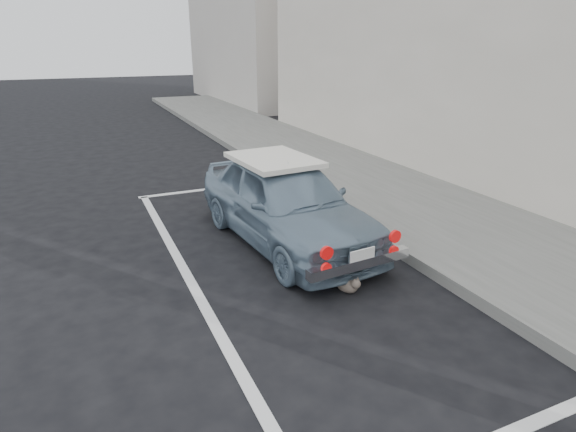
{
  "coord_description": "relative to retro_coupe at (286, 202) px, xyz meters",
  "views": [
    {
      "loc": [
        -1.95,
        -2.37,
        2.74
      ],
      "look_at": [
        0.28,
        2.6,
        0.75
      ],
      "focal_mm": 30.0,
      "sensor_mm": 36.0,
      "label": 1
    }
  ],
  "objects": [
    {
      "name": "pline_front",
      "position": [
        -0.16,
        3.01,
        -0.61
      ],
      "size": [
        3.0,
        0.12,
        0.01
      ],
      "primitive_type": "cube",
      "color": "silver",
      "rests_on": "ground"
    },
    {
      "name": "pline_side",
      "position": [
        -1.56,
        -0.49,
        -0.61
      ],
      "size": [
        0.12,
        7.0,
        0.01
      ],
      "primitive_type": "cube",
      "color": "silver",
      "rests_on": "ground"
    },
    {
      "name": "building_far",
      "position": [
        5.69,
        16.51,
        3.39
      ],
      "size": [
        3.5,
        10.0,
        8.0
      ],
      "primitive_type": "cube",
      "color": "beige",
      "rests_on": "ground"
    },
    {
      "name": "sidewalk",
      "position": [
        2.54,
        -1.49,
        -0.54
      ],
      "size": [
        2.8,
        40.0,
        0.15
      ],
      "primitive_type": "cube",
      "color": "#61615C",
      "rests_on": "ground"
    },
    {
      "name": "ground",
      "position": [
        -0.66,
        -3.49,
        -0.61
      ],
      "size": [
        80.0,
        80.0,
        0.0
      ],
      "primitive_type": "plane",
      "color": "black",
      "rests_on": "ground"
    },
    {
      "name": "retro_coupe",
      "position": [
        0.0,
        0.0,
        0.0
      ],
      "size": [
        1.72,
        3.66,
        1.21
      ],
      "rotation": [
        0.0,
        0.0,
        0.08
      ],
      "color": "#728BA0",
      "rests_on": "ground"
    },
    {
      "name": "cat",
      "position": [
        0.04,
        -1.65,
        -0.51
      ],
      "size": [
        0.27,
        0.42,
        0.23
      ],
      "rotation": [
        0.0,
        0.0,
        0.31
      ],
      "color": "#716656",
      "rests_on": "ground"
    }
  ]
}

